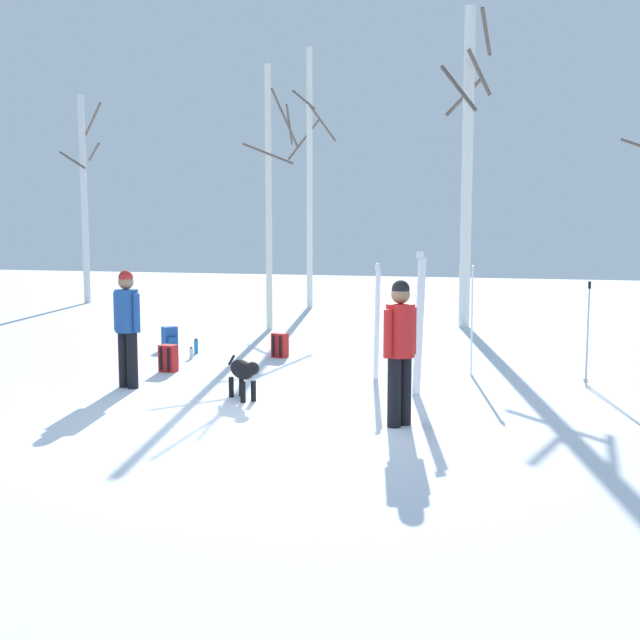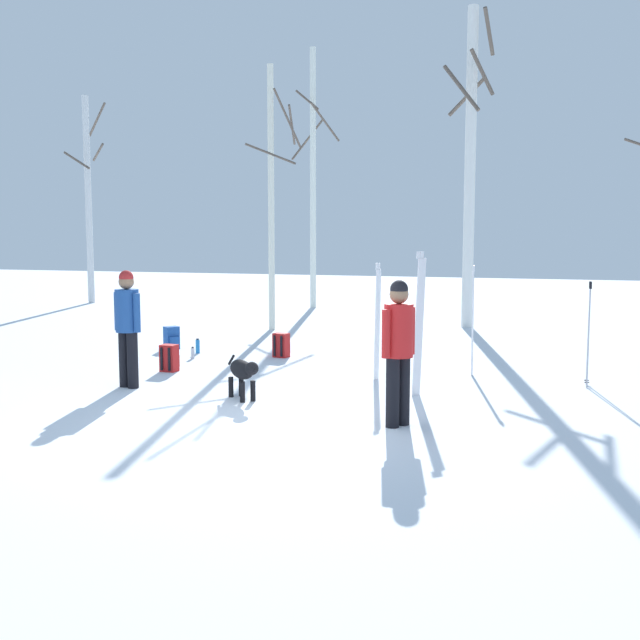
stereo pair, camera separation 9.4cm
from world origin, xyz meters
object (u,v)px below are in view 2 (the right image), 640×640
at_px(birch_tree_3, 470,163).
at_px(ski_pair_planted_2, 419,324).
at_px(person_2, 127,321).
at_px(ski_pair_planted_0, 377,322).
at_px(ski_pair_planted_1, 473,322).
at_px(person_0, 398,343).
at_px(birch_tree_0, 88,197).
at_px(dog, 243,372).
at_px(backpack_2, 172,338).
at_px(birch_tree_1, 313,176).
at_px(backpack_1, 170,358).
at_px(water_bottle_0, 193,353).
at_px(birch_tree_2, 272,194).
at_px(water_bottle_1, 198,346).
at_px(backpack_0, 281,345).
at_px(ski_poles_0, 589,331).

bearing_deg(birch_tree_3, ski_pair_planted_2, -88.03).
relative_size(person_2, ski_pair_planted_0, 0.96).
bearing_deg(ski_pair_planted_1, ski_pair_planted_2, -108.05).
relative_size(person_0, birch_tree_0, 0.26).
distance_m(person_0, dog, 2.49).
height_order(ski_pair_planted_0, backpack_2, ski_pair_planted_0).
bearing_deg(birch_tree_1, birch_tree_0, -174.95).
bearing_deg(birch_tree_3, backpack_1, -117.94).
relative_size(water_bottle_0, birch_tree_2, 0.04).
bearing_deg(person_0, birch_tree_1, 111.91).
height_order(person_0, water_bottle_0, person_0).
bearing_deg(backpack_1, water_bottle_1, 102.44).
bearing_deg(dog, backpack_0, 101.95).
bearing_deg(backpack_1, backpack_2, 117.37).
relative_size(person_2, backpack_1, 3.90).
distance_m(ski_pair_planted_0, water_bottle_1, 4.16).
bearing_deg(birch_tree_1, ski_pair_planted_2, -65.41).
bearing_deg(water_bottle_1, ski_pair_planted_0, -21.81).
bearing_deg(person_0, ski_poles_0, 55.26).
xyz_separation_m(backpack_2, water_bottle_1, (0.72, -0.33, -0.08)).
xyz_separation_m(dog, water_bottle_0, (-2.21, 2.90, -0.29)).
distance_m(person_2, water_bottle_1, 3.33).
xyz_separation_m(water_bottle_0, birch_tree_0, (-8.06, 8.92, 3.24)).
bearing_deg(ski_poles_0, person_2, -161.78).
relative_size(ski_pair_planted_0, birch_tree_1, 0.24).
xyz_separation_m(backpack_2, birch_tree_3, (5.05, 5.23, 3.65)).
relative_size(ski_pair_planted_1, ski_pair_planted_2, 0.87).
relative_size(person_0, ski_poles_0, 1.11).
xyz_separation_m(person_0, ski_pair_planted_1, (0.47, 3.45, -0.11)).
bearing_deg(ski_pair_planted_1, person_0, -97.78).
bearing_deg(ski_pair_planted_0, ski_pair_planted_2, -49.32).
bearing_deg(birch_tree_2, birch_tree_1, 97.86).
bearing_deg(person_2, ski_poles_0, 18.22).
relative_size(backpack_1, water_bottle_0, 2.07).
xyz_separation_m(dog, birch_tree_0, (-10.27, 11.82, 2.96)).
xyz_separation_m(ski_pair_planted_2, water_bottle_0, (-4.43, 1.90, -0.90)).
relative_size(birch_tree_1, birch_tree_2, 1.26).
height_order(ski_pair_planted_2, backpack_2, ski_pair_planted_2).
bearing_deg(birch_tree_2, birch_tree_0, 149.69).
relative_size(ski_poles_0, backpack_0, 3.51).
xyz_separation_m(ski_poles_0, birch_tree_2, (-6.77, 4.77, 2.29)).
xyz_separation_m(person_0, ski_poles_0, (2.19, 3.15, -0.16)).
bearing_deg(birch_tree_0, backpack_0, -41.05).
distance_m(ski_pair_planted_0, backpack_2, 4.93).
relative_size(person_2, backpack_2, 3.90).
relative_size(backpack_0, water_bottle_1, 1.57).
distance_m(person_2, dog, 2.03).
distance_m(dog, water_bottle_0, 3.66).
xyz_separation_m(birch_tree_0, birch_tree_1, (7.24, 0.64, 0.54)).
relative_size(ski_poles_0, birch_tree_2, 0.26).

